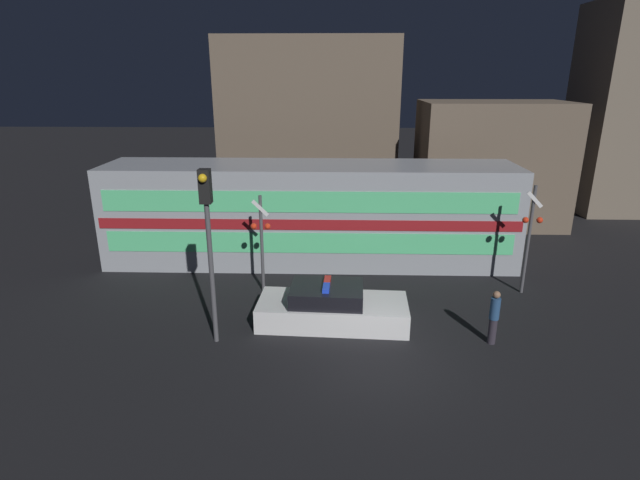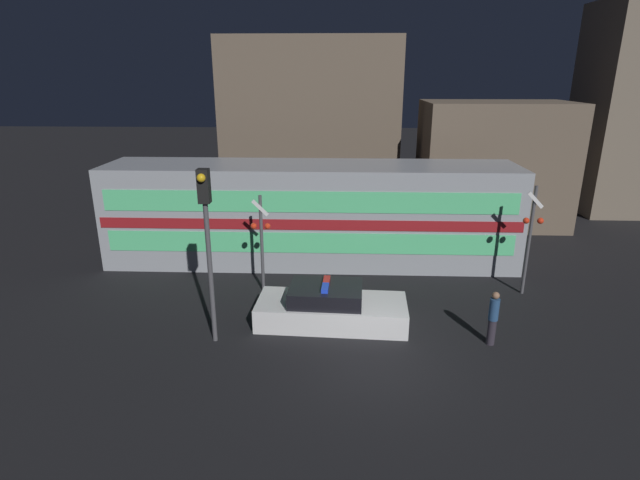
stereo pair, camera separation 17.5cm
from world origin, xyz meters
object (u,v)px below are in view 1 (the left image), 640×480
Objects in this scene: train at (310,214)px; pedestrian at (494,317)px; police_car at (331,308)px; traffic_light_corner at (208,227)px; crossing_signal_near at (530,234)px.

train is 8.57m from pedestrian.
police_car is (0.89, -5.42, -1.47)m from train.
pedestrian is 8.28m from traffic_light_corner.
train reaches higher than police_car.
crossing_signal_near is at bearing 22.75° from police_car.
train is at bearing 130.00° from pedestrian.
pedestrian is (5.46, -6.51, -1.15)m from train.
pedestrian reaches higher than police_car.
train is 5.69m from police_car.
crossing_signal_near reaches higher than pedestrian.
train is at bearing 70.09° from traffic_light_corner.
pedestrian is at bearing -10.46° from police_car.
train is 3.47× the size of police_car.
police_car is 4.71m from pedestrian.
police_car is at bearing 20.09° from traffic_light_corner.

